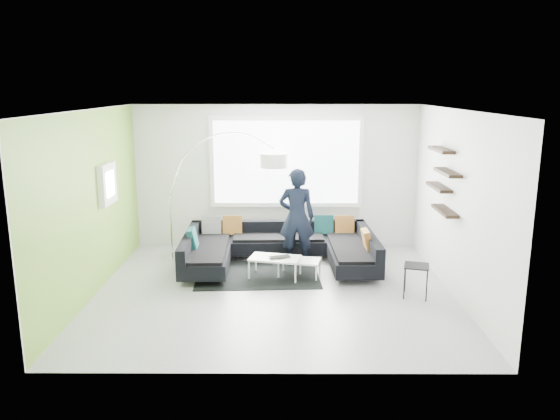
# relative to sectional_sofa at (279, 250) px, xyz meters

# --- Properties ---
(ground) EXTENTS (5.50, 5.50, 0.00)m
(ground) POSITION_rel_sectional_sofa_xyz_m (-0.07, -1.20, -0.32)
(ground) COLOR gray
(ground) RESTS_ON ground
(room_shell) EXTENTS (5.54, 5.04, 2.82)m
(room_shell) POSITION_rel_sectional_sofa_xyz_m (-0.04, -0.99, 1.49)
(room_shell) COLOR silver
(room_shell) RESTS_ON ground
(sectional_sofa) EXTENTS (3.38, 2.15, 0.72)m
(sectional_sofa) POSITION_rel_sectional_sofa_xyz_m (0.00, 0.00, 0.00)
(sectional_sofa) COLOR black
(sectional_sofa) RESTS_ON ground
(rug) EXTENTS (2.13, 1.60, 0.01)m
(rug) POSITION_rel_sectional_sofa_xyz_m (-0.36, -0.42, -0.31)
(rug) COLOR black
(rug) RESTS_ON ground
(coffee_table) EXTENTS (1.18, 0.84, 0.35)m
(coffee_table) POSITION_rel_sectional_sofa_xyz_m (0.13, -0.52, -0.14)
(coffee_table) COLOR silver
(coffee_table) RESTS_ON ground
(arc_lamp) EXTENTS (2.22, 0.80, 2.35)m
(arc_lamp) POSITION_rel_sectional_sofa_xyz_m (-2.01, 0.52, 0.86)
(arc_lamp) COLOR silver
(arc_lamp) RESTS_ON ground
(side_table) EXTENTS (0.44, 0.44, 0.50)m
(side_table) POSITION_rel_sectional_sofa_xyz_m (2.08, -1.39, -0.07)
(side_table) COLOR black
(side_table) RESTS_ON ground
(person) EXTENTS (0.67, 0.46, 1.75)m
(person) POSITION_rel_sectional_sofa_xyz_m (0.31, 0.15, 0.56)
(person) COLOR black
(person) RESTS_ON ground
(laptop) EXTENTS (0.50, 0.45, 0.03)m
(laptop) POSITION_rel_sectional_sofa_xyz_m (0.02, -0.62, 0.05)
(laptop) COLOR black
(laptop) RESTS_ON coffee_table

